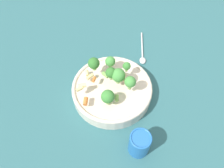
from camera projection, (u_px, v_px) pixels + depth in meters
The scene contains 5 objects.
ground_plane at pixel (112, 94), 0.81m from camera, with size 3.00×3.00×0.00m, color #2D6066.
bowl at pixel (112, 90), 0.79m from camera, with size 0.29×0.29×0.05m.
pasta_salad at pixel (111, 76), 0.74m from camera, with size 0.20×0.18×0.08m.
cup at pixel (139, 143), 0.66m from camera, with size 0.07×0.07×0.09m.
spoon at pixel (142, 53), 0.93m from camera, with size 0.07×0.18×0.01m.
Camera 1 is at (0.11, 0.43, 0.69)m, focal length 35.00 mm.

